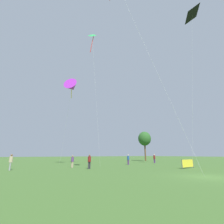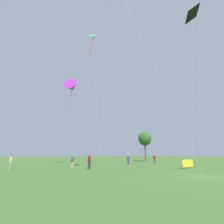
% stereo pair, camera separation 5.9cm
% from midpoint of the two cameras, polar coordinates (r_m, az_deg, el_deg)
% --- Properties ---
extents(ground, '(280.00, 280.00, 0.00)m').
position_cam_midpoint_polar(ground, '(16.24, 29.37, -18.94)').
color(ground, '#3D6028').
extents(person_standing_0, '(0.36, 0.36, 1.64)m').
position_cam_midpoint_polar(person_standing_0, '(24.64, -13.59, -15.98)').
color(person_standing_0, tan).
rests_on(person_standing_0, ground).
extents(person_standing_1, '(0.39, 0.39, 1.76)m').
position_cam_midpoint_polar(person_standing_1, '(22.04, -7.91, -16.27)').
color(person_standing_1, '#2D2D33').
rests_on(person_standing_1, ground).
extents(person_standing_2, '(0.39, 0.39, 1.75)m').
position_cam_midpoint_polar(person_standing_2, '(30.99, 5.56, -15.79)').
color(person_standing_2, '#593372').
rests_on(person_standing_2, ground).
extents(person_standing_3, '(0.40, 0.40, 1.80)m').
position_cam_midpoint_polar(person_standing_3, '(23.07, -31.65, -14.19)').
color(person_standing_3, gray).
rests_on(person_standing_3, ground).
extents(person_standing_4, '(0.40, 0.40, 1.81)m').
position_cam_midpoint_polar(person_standing_4, '(37.33, 14.38, -15.13)').
color(person_standing_4, '#593372').
rests_on(person_standing_4, ground).
extents(kite_flying_0, '(1.82, 4.50, 26.43)m').
position_cam_midpoint_polar(kite_flying_0, '(36.46, 25.87, 27.98)').
color(kite_flying_0, silver).
rests_on(kite_flying_0, ground).
extents(kite_flying_1, '(3.79, 8.04, 16.56)m').
position_cam_midpoint_polar(kite_flying_1, '(34.45, -13.75, 8.53)').
color(kite_flying_1, silver).
rests_on(kite_flying_1, ground).
extents(kite_flying_3, '(3.31, 1.89, 24.80)m').
position_cam_midpoint_polar(kite_flying_3, '(34.97, -6.92, 24.30)').
color(kite_flying_3, silver).
rests_on(kite_flying_3, ground).
extents(park_tree_0, '(3.64, 3.64, 8.22)m').
position_cam_midpoint_polar(park_tree_0, '(49.19, 11.15, -9.08)').
color(park_tree_0, brown).
rests_on(park_tree_0, ground).
extents(event_banner, '(2.89, 0.28, 1.16)m').
position_cam_midpoint_polar(event_banner, '(24.83, 24.65, -15.84)').
color(event_banner, '#4C4C4C').
rests_on(event_banner, ground).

